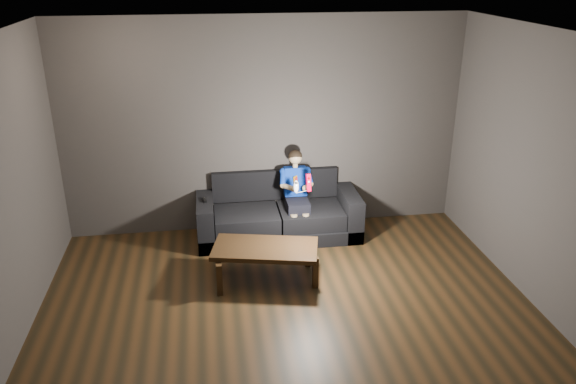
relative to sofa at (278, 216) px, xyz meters
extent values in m
plane|color=black|center=(-0.12, -2.21, -0.26)|extent=(5.00, 5.00, 0.00)
cube|color=#413B38|center=(-0.12, 0.29, 1.09)|extent=(5.00, 0.04, 2.70)
cube|color=#413B38|center=(2.38, -2.21, 1.09)|extent=(0.04, 5.00, 2.70)
cube|color=silver|center=(-0.12, -2.21, 2.44)|extent=(5.00, 5.00, 0.02)
cube|color=black|center=(0.00, -0.03, -0.17)|extent=(2.02, 0.87, 0.17)
cube|color=black|center=(-0.40, -0.12, 0.03)|extent=(0.79, 0.62, 0.21)
cube|color=black|center=(0.40, -0.12, 0.03)|extent=(0.79, 0.62, 0.21)
cube|color=black|center=(0.00, 0.31, 0.33)|extent=(1.62, 0.20, 0.40)
cube|color=black|center=(-0.91, -0.03, 0.02)|extent=(0.20, 0.87, 0.55)
cube|color=black|center=(0.91, -0.03, 0.02)|extent=(0.20, 0.87, 0.55)
cube|color=black|center=(0.23, -0.14, 0.20)|extent=(0.27, 0.35, 0.13)
cube|color=#043A9A|center=(0.23, 0.04, 0.44)|extent=(0.27, 0.20, 0.38)
cube|color=orange|center=(0.23, -0.04, 0.50)|extent=(0.08, 0.08, 0.09)
cube|color=red|center=(0.23, -0.04, 0.50)|extent=(0.05, 0.05, 0.06)
cylinder|color=tan|center=(0.23, 0.04, 0.65)|extent=(0.06, 0.06, 0.05)
sphere|color=tan|center=(0.23, 0.04, 0.76)|extent=(0.16, 0.16, 0.16)
ellipsoid|color=black|center=(0.23, 0.05, 0.78)|extent=(0.17, 0.17, 0.15)
cylinder|color=#043A9A|center=(0.06, -0.02, 0.51)|extent=(0.07, 0.21, 0.18)
cylinder|color=#043A9A|center=(0.40, -0.02, 0.51)|extent=(0.07, 0.21, 0.18)
cylinder|color=tan|center=(0.11, -0.16, 0.47)|extent=(0.13, 0.22, 0.09)
cylinder|color=tan|center=(0.36, -0.16, 0.47)|extent=(0.13, 0.22, 0.09)
sphere|color=tan|center=(0.16, -0.25, 0.46)|extent=(0.08, 0.08, 0.08)
sphere|color=tan|center=(0.31, -0.25, 0.46)|extent=(0.08, 0.08, 0.08)
cylinder|color=tan|center=(0.16, -0.32, -0.01)|extent=(0.08, 0.08, 0.31)
cylinder|color=tan|center=(0.30, -0.32, -0.01)|extent=(0.08, 0.08, 0.31)
cube|color=#C30023|center=(0.31, -0.45, 0.61)|extent=(0.06, 0.08, 0.21)
cube|color=#6D0404|center=(0.31, -0.47, 0.67)|extent=(0.03, 0.01, 0.03)
cylinder|color=white|center=(0.31, -0.47, 0.60)|extent=(0.02, 0.01, 0.02)
ellipsoid|color=white|center=(0.16, -0.44, 0.57)|extent=(0.08, 0.11, 0.16)
cylinder|color=black|center=(0.16, -0.48, 0.62)|extent=(0.03, 0.01, 0.03)
cube|color=black|center=(-0.91, -0.08, 0.31)|extent=(0.05, 0.14, 0.03)
cube|color=black|center=(-0.91, -0.03, 0.32)|extent=(0.02, 0.02, 0.00)
cube|color=black|center=(-0.28, -1.09, 0.13)|extent=(1.22, 0.79, 0.05)
cube|color=black|center=(-0.79, -1.32, -0.08)|extent=(0.06, 0.06, 0.36)
cube|color=black|center=(0.23, -1.32, -0.08)|extent=(0.06, 0.06, 0.36)
cube|color=black|center=(-0.79, -0.86, -0.08)|extent=(0.06, 0.06, 0.36)
cube|color=black|center=(0.23, -0.86, -0.08)|extent=(0.06, 0.06, 0.36)
camera|label=1|loc=(-0.83, -6.43, 3.02)|focal=35.00mm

